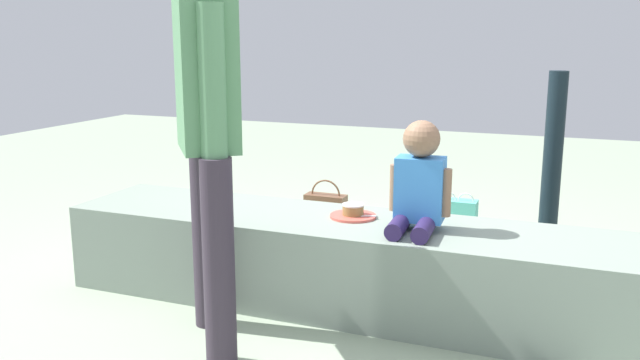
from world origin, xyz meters
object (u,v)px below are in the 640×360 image
Objects in this scene: adult_standing at (207,96)px; water_bottle_near_gift at (437,252)px; cake_plate at (353,213)px; gift_bag at (456,221)px; handbag_black_leather at (588,272)px; child_seated at (419,183)px; handbag_brown_canvas at (326,208)px; party_cup_red at (231,224)px; water_bottle_far_side at (281,235)px; cake_box_white at (322,228)px.

adult_standing reaches higher than water_bottle_near_gift.
cake_plate is 0.73m from water_bottle_near_gift.
gift_bag is at bearing 68.54° from adult_standing.
handbag_black_leather is (0.77, -0.09, 0.02)m from water_bottle_near_gift.
child_seated is 1.70m from handbag_brown_canvas.
cake_plate is 1.97× the size of party_cup_red.
handbag_black_leather is at bearing -2.91° from water_bottle_far_side.
adult_standing is at bearing -85.92° from cake_box_white.
water_bottle_far_side is at bearing 177.09° from handbag_black_leather.
child_seated is 2.33× the size of water_bottle_far_side.
water_bottle_near_gift is at bearing -90.59° from gift_bag.
party_cup_red is 2.18m from handbag_black_leather.
child_seated is at bearing -86.52° from water_bottle_near_gift.
party_cup_red is (-1.40, -0.32, -0.08)m from gift_bag.
adult_standing reaches higher than cake_box_white.
handbag_black_leather is 1.82m from handbag_brown_canvas.
party_cup_red is 0.38× the size of handbag_brown_canvas.
party_cup_red is at bearing -172.93° from cake_box_white.
adult_standing is 8.24× the size of water_bottle_far_side.
water_bottle_near_gift is at bearing 0.39° from water_bottle_far_side.
child_seated reaches higher than party_cup_red.
cake_plate reaches higher than party_cup_red.
water_bottle_far_side is at bearing 138.60° from cake_plate.
water_bottle_far_side reaches higher than party_cup_red.
cake_plate is at bearing -116.88° from water_bottle_near_gift.
child_seated reaches higher than water_bottle_near_gift.
cake_plate is 0.92m from water_bottle_far_side.
cake_plate is 0.70× the size of gift_bag.
cake_box_white is at bearing 7.07° from party_cup_red.
cake_plate is 1.19m from gift_bag.
water_bottle_far_side is 1.82× the size of party_cup_red.
cake_box_white is at bearing -72.26° from handbag_brown_canvas.
handbag_black_leather is at bearing 38.22° from child_seated.
adult_standing is 1.67m from water_bottle_near_gift.
child_seated is at bearing -49.19° from cake_box_white.
adult_standing is 5.13× the size of handbag_black_leather.
water_bottle_near_gift is at bearing -20.51° from cake_box_white.
handbag_black_leather is at bearing 37.67° from adult_standing.
gift_bag is 0.83m from cake_box_white.
cake_plate reaches higher than water_bottle_near_gift.
gift_bag is at bearing 16.88° from cake_box_white.
gift_bag reaches higher than water_bottle_near_gift.
gift_bag is at bearing 91.67° from child_seated.
gift_bag is (0.30, 1.11, -0.30)m from cake_plate.
cake_plate is 0.67× the size of handbag_black_leather.
child_seated reaches higher than cake_box_white.
handbag_brown_canvas is at bearing 156.00° from handbag_black_leather.
adult_standing is at bearing -142.90° from child_seated.
cake_plate is at bearing -35.68° from party_cup_red.
handbag_brown_canvas is (0.49, 0.43, 0.05)m from party_cup_red.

